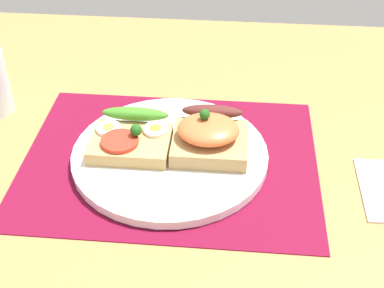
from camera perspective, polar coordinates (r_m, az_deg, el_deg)
The scene contains 5 objects.
ground_plane at distance 75.07cm, azimuth -2.28°, elevation -2.68°, with size 120.00×90.00×3.20cm, color #A47943.
placemat at distance 73.95cm, azimuth -2.32°, elevation -1.64°, with size 39.82×30.79×0.30cm, color maroon.
plate at distance 73.47cm, azimuth -2.33°, elevation -1.18°, with size 26.52×26.52×1.23cm, color white.
sandwich_egg_tomato at distance 73.60cm, azimuth -6.47°, elevation 0.67°, with size 10.67×9.55×4.10cm.
sandwich_salmon at distance 72.27cm, azimuth 1.85°, elevation 0.94°, with size 10.02×10.38×6.15cm.
Camera 1 is at (8.13, -56.72, 46.90)cm, focal length 50.64 mm.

